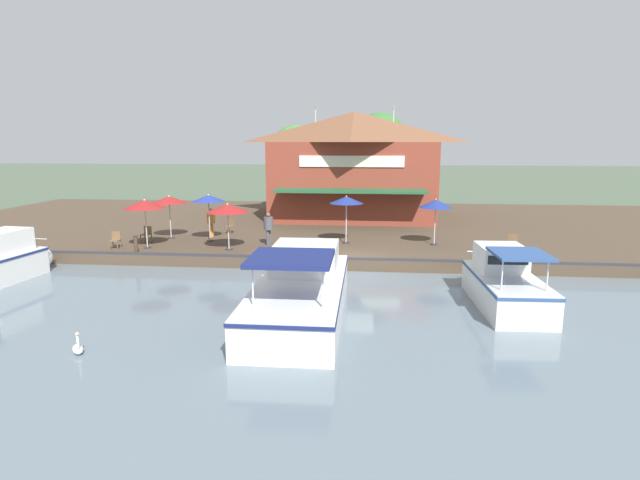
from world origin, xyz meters
name	(u,v)px	position (x,y,z in m)	size (l,w,h in m)	color
ground_plane	(347,273)	(0.00, 0.00, 0.00)	(220.00, 220.00, 0.00)	#4C5B47
quay_deck	(355,226)	(-11.00, 0.00, 0.30)	(22.00, 56.00, 0.60)	#4C3D2D
quay_edge_fender	(347,258)	(-0.10, 0.00, 0.65)	(0.20, 50.40, 0.10)	#2D2D33
waterfront_restaurant	(354,164)	(-13.89, -0.21, 4.34)	(10.86, 11.44, 7.79)	brown
patio_umbrella_mid_patio_right	(346,200)	(-3.82, -0.23, 2.88)	(1.73, 1.73, 2.52)	#B7B7B7
patio_umbrella_by_entrance	(228,208)	(-1.57, -5.90, 2.67)	(2.11, 2.11, 2.31)	#B7B7B7
patio_umbrella_mid_patio_left	(208,198)	(-3.68, -7.54, 2.90)	(1.74, 1.74, 2.53)	#B7B7B7
patio_umbrella_back_row	(436,204)	(-3.84, 4.33, 2.74)	(1.71, 1.71, 2.41)	#B7B7B7
patio_umbrella_near_quay_edge	(169,200)	(-4.22, -9.93, 2.74)	(1.97, 1.97, 2.38)	#B7B7B7
patio_umbrella_far_corner	(145,204)	(-1.58, -10.10, 2.81)	(2.04, 2.04, 2.46)	#B7B7B7
cafe_chair_far_corner_seat	(230,225)	(-6.01, -7.09, 1.08)	(0.57, 0.57, 0.85)	brown
cafe_chair_facing_river	(115,239)	(-1.34, -11.63, 1.08)	(0.47, 0.47, 0.85)	brown
cafe_chair_under_first_umbrella	(147,233)	(-3.04, -10.79, 1.08)	(0.50, 0.50, 0.85)	brown
cafe_chair_mid_patio	(513,242)	(-2.56, 7.91, 1.08)	(0.57, 0.57, 0.85)	brown
person_mid_patio	(268,225)	(-2.89, -4.17, 1.66)	(0.48, 0.48, 1.70)	#4C4C56
person_near_entrance	(211,219)	(-4.78, -7.80, 1.62)	(0.46, 0.46, 1.64)	orange
motorboat_outer_channel	(304,285)	(5.04, -1.30, 0.87)	(9.54, 2.94, 2.49)	white
motorboat_nearest_quay	(501,281)	(3.81, 5.81, 0.84)	(5.84, 2.24, 2.22)	silver
mooring_post	(136,244)	(-0.35, -10.09, 1.04)	(0.22, 0.22, 0.87)	#473323
swan	(78,348)	(9.73, -6.98, 0.23)	(0.61, 0.56, 0.69)	white
tree_behind_restaurant	(294,150)	(-16.02, -4.85, 5.24)	(3.77, 3.59, 6.55)	brown
tree_downstream_bank	(377,142)	(-16.94, 1.43, 5.82)	(4.42, 4.21, 7.45)	brown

